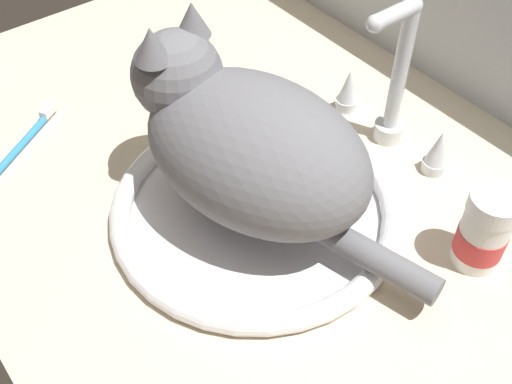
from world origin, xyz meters
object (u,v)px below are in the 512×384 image
(sink_basin, at_px, (256,208))
(cat, at_px, (243,141))
(faucet, at_px, (393,93))
(pill_bottle, at_px, (484,232))
(toothbrush, at_px, (18,148))

(sink_basin, distance_m, cat, 0.10)
(faucet, height_order, pill_bottle, faucet)
(faucet, height_order, cat, cat)
(sink_basin, height_order, pill_bottle, pill_bottle)
(faucet, xyz_separation_m, cat, (-0.02, -0.23, 0.03))
(cat, bearing_deg, pill_bottle, 35.11)
(faucet, bearing_deg, pill_bottle, -18.81)
(cat, relative_size, pill_bottle, 3.84)
(sink_basin, relative_size, cat, 0.88)
(pill_bottle, xyz_separation_m, toothbrush, (-0.50, -0.34, -0.04))
(sink_basin, distance_m, pill_bottle, 0.26)
(pill_bottle, bearing_deg, sink_basin, -143.41)
(cat, xyz_separation_m, toothbrush, (-0.27, -0.18, -0.11))
(pill_bottle, relative_size, toothbrush, 0.64)
(sink_basin, bearing_deg, faucet, 90.00)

